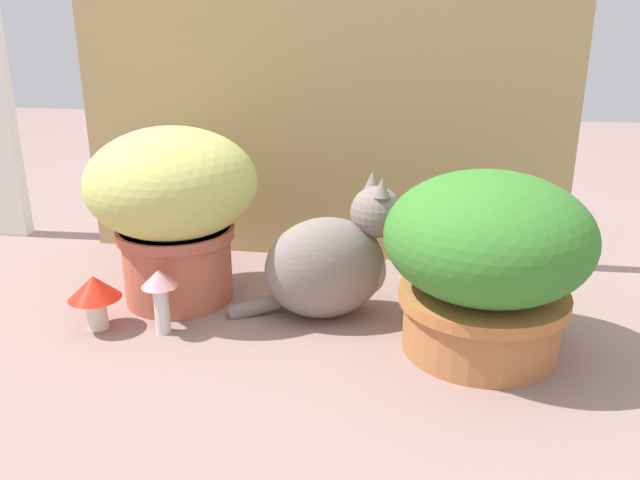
% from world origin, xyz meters
% --- Properties ---
extents(ground_plane, '(6.00, 6.00, 0.00)m').
position_xyz_m(ground_plane, '(0.00, 0.00, 0.00)').
color(ground_plane, gray).
extents(cardboard_backdrop, '(1.26, 0.03, 0.78)m').
position_xyz_m(cardboard_backdrop, '(0.05, 0.48, 0.39)').
color(cardboard_backdrop, tan).
rests_on(cardboard_backdrop, ground).
extents(grass_planter, '(0.37, 0.37, 0.39)m').
position_xyz_m(grass_planter, '(-0.22, 0.14, 0.23)').
color(grass_planter, '#C0634A').
rests_on(grass_planter, ground).
extents(leafy_planter, '(0.39, 0.39, 0.35)m').
position_xyz_m(leafy_planter, '(0.44, 0.01, 0.19)').
color(leafy_planter, '#B46F3F').
rests_on(leafy_planter, ground).
extents(cat, '(0.39, 0.26, 0.32)m').
position_xyz_m(cat, '(0.14, 0.11, 0.12)').
color(cat, gray).
rests_on(cat, ground).
extents(mushroom_ornament_red, '(0.11, 0.11, 0.12)m').
position_xyz_m(mushroom_ornament_red, '(-0.34, -0.03, 0.08)').
color(mushroom_ornament_red, '#EAE4C4').
rests_on(mushroom_ornament_red, ground).
extents(mushroom_ornament_pink, '(0.07, 0.07, 0.14)m').
position_xyz_m(mushroom_ornament_pink, '(-0.19, -0.03, 0.10)').
color(mushroom_ornament_pink, silver).
rests_on(mushroom_ornament_pink, ground).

